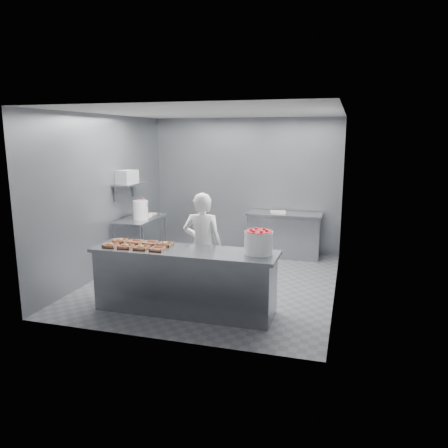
{
  "coord_description": "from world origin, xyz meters",
  "views": [
    {
      "loc": [
        2.16,
        -6.77,
        2.45
      ],
      "look_at": [
        0.24,
        -0.2,
        1.05
      ],
      "focal_mm": 35.0,
      "sensor_mm": 36.0,
      "label": 1
    }
  ],
  "objects_px": {
    "tray_0": "(111,245)",
    "tray_1": "(126,246)",
    "glaze_bucket": "(141,210)",
    "appliance": "(127,177)",
    "tray_7": "(166,244)",
    "strawberry_tub": "(259,242)",
    "tray_5": "(135,242)",
    "service_counter": "(185,281)",
    "worker": "(202,246)",
    "tray_6": "(150,243)",
    "prep_table": "(141,234)",
    "tray_3": "(158,249)",
    "back_counter": "(284,235)",
    "tray_2": "(141,247)",
    "tray_4": "(120,241)"
  },
  "relations": [
    {
      "from": "back_counter",
      "to": "worker",
      "type": "bearing_deg",
      "value": -107.92
    },
    {
      "from": "prep_table",
      "to": "appliance",
      "type": "distance_m",
      "value": 1.12
    },
    {
      "from": "tray_1",
      "to": "tray_7",
      "type": "distance_m",
      "value": 0.55
    },
    {
      "from": "prep_table",
      "to": "tray_2",
      "type": "relative_size",
      "value": 6.4
    },
    {
      "from": "tray_6",
      "to": "tray_5",
      "type": "bearing_deg",
      "value": 180.0
    },
    {
      "from": "strawberry_tub",
      "to": "glaze_bucket",
      "type": "relative_size",
      "value": 0.89
    },
    {
      "from": "tray_1",
      "to": "tray_4",
      "type": "relative_size",
      "value": 1.0
    },
    {
      "from": "service_counter",
      "to": "tray_7",
      "type": "bearing_deg",
      "value": 157.88
    },
    {
      "from": "strawberry_tub",
      "to": "worker",
      "type": "bearing_deg",
      "value": 151.12
    },
    {
      "from": "prep_table",
      "to": "tray_3",
      "type": "bearing_deg",
      "value": -57.81
    },
    {
      "from": "worker",
      "to": "appliance",
      "type": "relative_size",
      "value": 4.92
    },
    {
      "from": "glaze_bucket",
      "to": "appliance",
      "type": "height_order",
      "value": "appliance"
    },
    {
      "from": "appliance",
      "to": "tray_1",
      "type": "bearing_deg",
      "value": -48.81
    },
    {
      "from": "tray_2",
      "to": "tray_4",
      "type": "height_order",
      "value": "same"
    },
    {
      "from": "tray_7",
      "to": "tray_0",
      "type": "bearing_deg",
      "value": -159.08
    },
    {
      "from": "tray_2",
      "to": "worker",
      "type": "xyz_separation_m",
      "value": [
        0.63,
        0.76,
        -0.12
      ]
    },
    {
      "from": "back_counter",
      "to": "tray_2",
      "type": "xyz_separation_m",
      "value": [
        -1.48,
        -3.39,
        0.47
      ]
    },
    {
      "from": "tray_5",
      "to": "worker",
      "type": "bearing_deg",
      "value": 29.22
    },
    {
      "from": "strawberry_tub",
      "to": "glaze_bucket",
      "type": "xyz_separation_m",
      "value": [
        -2.61,
        1.75,
        0.02
      ]
    },
    {
      "from": "tray_3",
      "to": "tray_5",
      "type": "bearing_deg",
      "value": 150.17
    },
    {
      "from": "tray_0",
      "to": "tray_3",
      "type": "distance_m",
      "value": 0.72
    },
    {
      "from": "tray_2",
      "to": "tray_5",
      "type": "relative_size",
      "value": 1.0
    },
    {
      "from": "glaze_bucket",
      "to": "tray_6",
      "type": "bearing_deg",
      "value": -59.24
    },
    {
      "from": "tray_5",
      "to": "tray_6",
      "type": "distance_m",
      "value": 0.24
    },
    {
      "from": "prep_table",
      "to": "tray_5",
      "type": "relative_size",
      "value": 6.4
    },
    {
      "from": "tray_0",
      "to": "tray_1",
      "type": "relative_size",
      "value": 1.0
    },
    {
      "from": "glaze_bucket",
      "to": "tray_5",
      "type": "bearing_deg",
      "value": -65.6
    },
    {
      "from": "tray_5",
      "to": "back_counter",
      "type": "bearing_deg",
      "value": 61.13
    },
    {
      "from": "glaze_bucket",
      "to": "appliance",
      "type": "bearing_deg",
      "value": -172.98
    },
    {
      "from": "tray_3",
      "to": "service_counter",
      "type": "bearing_deg",
      "value": 22.28
    },
    {
      "from": "service_counter",
      "to": "tray_0",
      "type": "distance_m",
      "value": 1.17
    },
    {
      "from": "tray_4",
      "to": "prep_table",
      "type": "bearing_deg",
      "value": 108.07
    },
    {
      "from": "service_counter",
      "to": "tray_4",
      "type": "bearing_deg",
      "value": 172.59
    },
    {
      "from": "tray_7",
      "to": "strawberry_tub",
      "type": "distance_m",
      "value": 1.37
    },
    {
      "from": "strawberry_tub",
      "to": "glaze_bucket",
      "type": "bearing_deg",
      "value": 146.18
    },
    {
      "from": "tray_2",
      "to": "tray_4",
      "type": "bearing_deg",
      "value": 150.17
    },
    {
      "from": "prep_table",
      "to": "tray_6",
      "type": "distance_m",
      "value": 2.13
    },
    {
      "from": "back_counter",
      "to": "tray_4",
      "type": "bearing_deg",
      "value": -122.18
    },
    {
      "from": "tray_6",
      "to": "worker",
      "type": "bearing_deg",
      "value": 37.73
    },
    {
      "from": "service_counter",
      "to": "worker",
      "type": "distance_m",
      "value": 0.72
    },
    {
      "from": "back_counter",
      "to": "tray_3",
      "type": "distance_m",
      "value": 3.64
    },
    {
      "from": "prep_table",
      "to": "strawberry_tub",
      "type": "distance_m",
      "value": 3.29
    },
    {
      "from": "tray_1",
      "to": "tray_6",
      "type": "relative_size",
      "value": 1.0
    },
    {
      "from": "prep_table",
      "to": "tray_5",
      "type": "height_order",
      "value": "tray_5"
    },
    {
      "from": "tray_6",
      "to": "tray_1",
      "type": "bearing_deg",
      "value": -131.44
    },
    {
      "from": "service_counter",
      "to": "back_counter",
      "type": "relative_size",
      "value": 1.73
    },
    {
      "from": "tray_3",
      "to": "strawberry_tub",
      "type": "xyz_separation_m",
      "value": [
        1.36,
        0.22,
        0.15
      ]
    },
    {
      "from": "tray_4",
      "to": "appliance",
      "type": "height_order",
      "value": "appliance"
    },
    {
      "from": "service_counter",
      "to": "tray_6",
      "type": "relative_size",
      "value": 13.88
    },
    {
      "from": "tray_7",
      "to": "strawberry_tub",
      "type": "height_order",
      "value": "strawberry_tub"
    }
  ]
}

